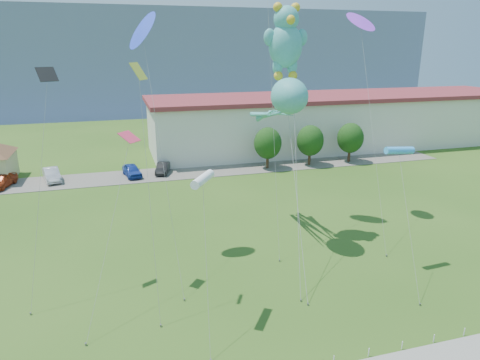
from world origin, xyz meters
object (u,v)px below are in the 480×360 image
object	(u,v)px
warehouse	(341,120)
parked_car_black	(163,168)
parked_car_silver	(52,175)
parked_car_blue	(132,170)
parked_car_red	(2,180)
teddy_bear_kite	(286,40)
octopus_kite	(283,104)

from	to	relation	value
warehouse	parked_car_black	distance (m)	30.89
parked_car_silver	parked_car_black	xyz separation A→B (m)	(13.04, -0.38, -0.11)
warehouse	parked_car_blue	size ratio (longest dim) A/B	14.13
parked_car_red	parked_car_blue	bearing A→B (deg)	17.20
parked_car_red	teddy_bear_kite	size ratio (longest dim) A/B	0.25
warehouse	parked_car_red	world-z (taller)	warehouse
warehouse	parked_car_silver	xyz separation A→B (m)	(-42.52, -8.19, -3.30)
warehouse	parked_car_silver	world-z (taller)	warehouse
warehouse	parked_car_black	bearing A→B (deg)	-163.79
parked_car_black	octopus_kite	world-z (taller)	octopus_kite
parked_car_red	teddy_bear_kite	bearing A→B (deg)	-21.21
parked_car_blue	octopus_kite	distance (m)	26.36
warehouse	parked_car_blue	distance (m)	34.60
parked_car_blue	teddy_bear_kite	bearing A→B (deg)	-70.91
parked_car_silver	octopus_kite	bearing A→B (deg)	-61.77
warehouse	octopus_kite	xyz separation A→B (m)	(-22.18, -30.43, 7.04)
warehouse	octopus_kite	world-z (taller)	octopus_kite
parked_car_blue	octopus_kite	world-z (taller)	octopus_kite
parked_car_silver	teddy_bear_kite	bearing A→B (deg)	-59.14
parked_car_silver	parked_car_blue	world-z (taller)	parked_car_silver
parked_car_blue	octopus_kite	bearing A→B (deg)	-73.73
parked_car_silver	parked_car_blue	bearing A→B (deg)	-18.52
parked_car_blue	parked_car_black	xyz separation A→B (m)	(3.80, 0.31, -0.08)
parked_car_blue	warehouse	bearing A→B (deg)	3.96
parked_car_red	octopus_kite	size ratio (longest dim) A/B	0.31
parked_car_red	teddy_bear_kite	world-z (taller)	teddy_bear_kite
parked_car_red	octopus_kite	xyz separation A→B (m)	(25.50, -21.28, 10.33)
parked_car_black	parked_car_red	bearing A→B (deg)	-163.31
warehouse	parked_car_silver	distance (m)	43.43
parked_car_silver	octopus_kite	distance (m)	31.87
parked_car_blue	parked_car_black	world-z (taller)	parked_car_blue
teddy_bear_kite	parked_car_blue	bearing A→B (deg)	120.08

